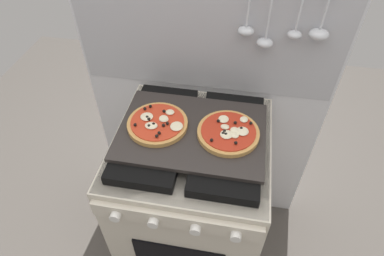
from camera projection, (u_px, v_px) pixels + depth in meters
name	position (u px, v px, depth m)	size (l,w,h in m)	color
ground_plane	(192.00, 243.00, 1.85)	(4.00, 4.00, 0.00)	#4C4742
kitchen_backsplash	(205.00, 99.00, 1.52)	(1.10, 0.09, 1.55)	silver
stove	(192.00, 200.00, 1.53)	(0.60, 0.64, 0.90)	beige
baking_tray	(192.00, 131.00, 1.21)	(0.54, 0.38, 0.02)	#2D2826
pizza_left	(158.00, 124.00, 1.21)	(0.23, 0.23, 0.03)	tan
pizza_right	(229.00, 132.00, 1.18)	(0.23, 0.23, 0.03)	tan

